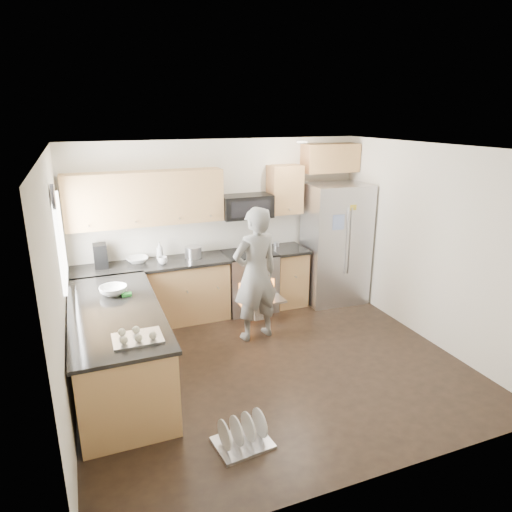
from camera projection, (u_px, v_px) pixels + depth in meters
name	position (u px, v px, depth m)	size (l,w,h in m)	color
ground	(271.00, 364.00, 5.61)	(4.50, 4.50, 0.00)	black
room_shell	(269.00, 233.00, 5.11)	(4.54, 4.04, 2.62)	silver
back_cabinet_run	(188.00, 256.00, 6.67)	(4.45, 0.64, 2.50)	#9D643E
peninsula	(119.00, 347.00, 5.08)	(0.96, 2.36, 1.02)	#9D643E
stove_range	(249.00, 268.00, 7.03)	(0.76, 0.97, 1.79)	#B7B7BC
refrigerator	(335.00, 244.00, 7.31)	(0.99, 0.79, 1.91)	#B7B7BC
person	(255.00, 274.00, 6.05)	(0.67, 0.44, 1.82)	gray
dish_rack	(242.00, 437.00, 4.23)	(0.55, 0.46, 0.31)	#B7B7BC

